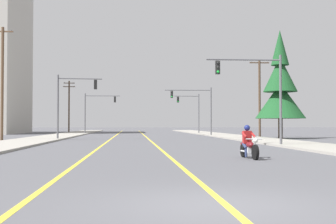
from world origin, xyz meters
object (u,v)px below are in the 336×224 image
utility_pole_right_far (260,96)px  conifer_tree_right_verge_far (280,89)px  utility_pole_left_near (2,82)px  traffic_signal_near_left (71,97)px  traffic_signal_near_right (259,85)px  traffic_signal_mid_right (197,103)px  traffic_signal_mid_left (95,107)px  traffic_signal_far_right (192,108)px  utility_pole_left_far (69,105)px  motorcycle_with_rider (249,145)px

utility_pole_right_far → conifer_tree_right_verge_far: (0.66, -5.17, 0.47)m
utility_pole_left_near → traffic_signal_near_left: bearing=16.4°
traffic_signal_near_right → traffic_signal_mid_right: (-0.20, 27.05, 0.05)m
traffic_signal_near_right → utility_pole_left_near: utility_pole_left_near is taller
traffic_signal_mid_left → traffic_signal_far_right: 14.87m
traffic_signal_near_right → utility_pole_right_far: utility_pole_right_far is taller
traffic_signal_near_right → traffic_signal_mid_right: bearing=90.4°
traffic_signal_mid_right → traffic_signal_far_right: 12.22m
utility_pole_right_far → utility_pole_left_far: size_ratio=0.96×
traffic_signal_mid_right → utility_pole_right_far: bearing=-46.5°
traffic_signal_near_left → traffic_signal_far_right: 29.76m
traffic_signal_near_left → utility_pole_left_far: (-5.40, 38.41, 0.95)m
motorcycle_with_rider → conifer_tree_right_verge_far: 28.08m
traffic_signal_near_left → utility_pole_left_near: bearing=-163.6°
motorcycle_with_rider → traffic_signal_mid_left: traffic_signal_mid_left is taller
utility_pole_left_near → utility_pole_left_far: (0.48, 40.14, -0.33)m
traffic_signal_near_right → utility_pole_left_far: size_ratio=0.67×
traffic_signal_mid_right → conifer_tree_right_verge_far: (6.89, -11.73, 0.99)m
traffic_signal_mid_left → conifer_tree_right_verge_far: bearing=-49.4°
traffic_signal_mid_left → conifer_tree_right_verge_far: 31.93m
traffic_signal_near_right → traffic_signal_near_left: bearing=136.6°
motorcycle_with_rider → utility_pole_right_far: (9.55, 30.93, 4.10)m
motorcycle_with_rider → traffic_signal_near_left: 26.62m
motorcycle_with_rider → traffic_signal_far_right: (4.30, 49.66, 3.45)m
traffic_signal_near_left → motorcycle_with_rider: bearing=-65.7°
traffic_signal_near_right → traffic_signal_mid_left: same height
traffic_signal_far_right → utility_pole_left_far: utility_pole_left_far is taller
utility_pole_left_near → utility_pole_right_far: utility_pole_left_near is taller
conifer_tree_right_verge_far → traffic_signal_mid_right: bearing=120.4°
traffic_signal_mid_right → utility_pole_left_near: size_ratio=0.60×
utility_pole_right_far → utility_pole_left_far: utility_pole_left_far is taller
traffic_signal_near_left → conifer_tree_right_verge_far: 21.18m
utility_pole_right_far → traffic_signal_mid_right: bearing=133.5°
traffic_signal_far_right → utility_pole_left_near: bearing=-127.6°
traffic_signal_near_right → traffic_signal_far_right: same height
traffic_signal_mid_left → utility_pole_left_far: bearing=114.6°
traffic_signal_mid_right → conifer_tree_right_verge_far: 13.64m
motorcycle_with_rider → traffic_signal_mid_right: 37.80m
traffic_signal_far_right → traffic_signal_near_right: bearing=-91.1°
motorcycle_with_rider → utility_pole_left_far: size_ratio=0.24×
traffic_signal_mid_left → traffic_signal_far_right: same height
motorcycle_with_rider → utility_pole_left_near: 28.31m
traffic_signal_far_right → conifer_tree_right_verge_far: bearing=-76.1°
traffic_signal_near_right → conifer_tree_right_verge_far: 16.75m
utility_pole_right_far → utility_pole_left_far: 40.76m
traffic_signal_near_right → utility_pole_right_far: 21.37m
motorcycle_with_rider → utility_pole_left_near: bearing=126.9°
traffic_signal_near_right → conifer_tree_right_verge_far: size_ratio=0.55×
traffic_signal_near_right → utility_pole_left_far: (-19.79, 52.03, 0.89)m
motorcycle_with_rider → utility_pole_left_near: utility_pole_left_near is taller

